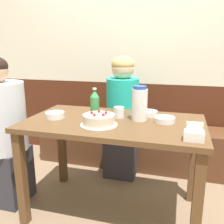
{
  "coord_description": "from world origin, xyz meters",
  "views": [
    {
      "loc": [
        0.45,
        -1.64,
        1.24
      ],
      "look_at": [
        -0.03,
        0.05,
        0.78
      ],
      "focal_mm": 40.0,
      "sensor_mm": 36.0,
      "label": 1
    }
  ],
  "objects_px": {
    "bowl_side_dish": "(55,115)",
    "glass_water_tall": "(119,112)",
    "bowl_rice_small": "(164,120)",
    "person_pale_blue_shirt": "(2,132)",
    "bench_seat": "(134,145)",
    "person_teal_shirt": "(122,120)",
    "water_pitcher": "(140,104)",
    "bowl_soup_white": "(148,113)",
    "soju_bottle": "(95,103)",
    "napkin_holder": "(194,134)",
    "birthday_cake": "(99,120)"
  },
  "relations": [
    {
      "from": "water_pitcher",
      "to": "bowl_side_dish",
      "type": "xyz_separation_m",
      "value": [
        -0.61,
        -0.11,
        -0.1
      ]
    },
    {
      "from": "bench_seat",
      "to": "person_teal_shirt",
      "type": "relative_size",
      "value": 1.77
    },
    {
      "from": "bowl_rice_small",
      "to": "napkin_holder",
      "type": "bearing_deg",
      "value": -59.58
    },
    {
      "from": "bowl_rice_small",
      "to": "bowl_side_dish",
      "type": "bearing_deg",
      "value": -172.08
    },
    {
      "from": "napkin_holder",
      "to": "person_teal_shirt",
      "type": "bearing_deg",
      "value": 125.36
    },
    {
      "from": "bowl_soup_white",
      "to": "bowl_rice_small",
      "type": "relative_size",
      "value": 0.94
    },
    {
      "from": "napkin_holder",
      "to": "person_pale_blue_shirt",
      "type": "relative_size",
      "value": 0.09
    },
    {
      "from": "bench_seat",
      "to": "person_teal_shirt",
      "type": "height_order",
      "value": "person_teal_shirt"
    },
    {
      "from": "birthday_cake",
      "to": "napkin_holder",
      "type": "height_order",
      "value": "napkin_holder"
    },
    {
      "from": "soju_bottle",
      "to": "napkin_holder",
      "type": "xyz_separation_m",
      "value": [
        0.71,
        -0.34,
        -0.06
      ]
    },
    {
      "from": "birthday_cake",
      "to": "bowl_soup_white",
      "type": "bearing_deg",
      "value": 49.65
    },
    {
      "from": "water_pitcher",
      "to": "bowl_soup_white",
      "type": "xyz_separation_m",
      "value": [
        0.05,
        0.14,
        -0.1
      ]
    },
    {
      "from": "bowl_side_dish",
      "to": "person_pale_blue_shirt",
      "type": "relative_size",
      "value": 0.12
    },
    {
      "from": "soju_bottle",
      "to": "bowl_rice_small",
      "type": "height_order",
      "value": "soju_bottle"
    },
    {
      "from": "bowl_side_dish",
      "to": "glass_water_tall",
      "type": "relative_size",
      "value": 1.73
    },
    {
      "from": "water_pitcher",
      "to": "bowl_rice_small",
      "type": "bearing_deg",
      "value": -1.34
    },
    {
      "from": "bowl_soup_white",
      "to": "person_pale_blue_shirt",
      "type": "relative_size",
      "value": 0.12
    },
    {
      "from": "napkin_holder",
      "to": "bowl_side_dish",
      "type": "height_order",
      "value": "napkin_holder"
    },
    {
      "from": "napkin_holder",
      "to": "glass_water_tall",
      "type": "height_order",
      "value": "napkin_holder"
    },
    {
      "from": "bowl_rice_small",
      "to": "person_pale_blue_shirt",
      "type": "relative_size",
      "value": 0.12
    },
    {
      "from": "napkin_holder",
      "to": "birthday_cake",
      "type": "bearing_deg",
      "value": 168.31
    },
    {
      "from": "water_pitcher",
      "to": "soju_bottle",
      "type": "height_order",
      "value": "water_pitcher"
    },
    {
      "from": "water_pitcher",
      "to": "napkin_holder",
      "type": "relative_size",
      "value": 2.25
    },
    {
      "from": "bowl_rice_small",
      "to": "person_pale_blue_shirt",
      "type": "height_order",
      "value": "person_pale_blue_shirt"
    },
    {
      "from": "bench_seat",
      "to": "water_pitcher",
      "type": "xyz_separation_m",
      "value": [
        0.17,
        -0.76,
        0.63
      ]
    },
    {
      "from": "birthday_cake",
      "to": "person_pale_blue_shirt",
      "type": "relative_size",
      "value": 0.21
    },
    {
      "from": "napkin_holder",
      "to": "bowl_soup_white",
      "type": "bearing_deg",
      "value": 124.45
    },
    {
      "from": "napkin_holder",
      "to": "bench_seat",
      "type": "bearing_deg",
      "value": 116.28
    },
    {
      "from": "birthday_cake",
      "to": "soju_bottle",
      "type": "bearing_deg",
      "value": 115.9
    },
    {
      "from": "soju_bottle",
      "to": "person_pale_blue_shirt",
      "type": "height_order",
      "value": "person_pale_blue_shirt"
    },
    {
      "from": "birthday_cake",
      "to": "glass_water_tall",
      "type": "relative_size",
      "value": 3.11
    },
    {
      "from": "napkin_holder",
      "to": "bowl_side_dish",
      "type": "distance_m",
      "value": 0.99
    },
    {
      "from": "bench_seat",
      "to": "bowl_rice_small",
      "type": "xyz_separation_m",
      "value": [
        0.35,
        -0.77,
        0.53
      ]
    },
    {
      "from": "soju_bottle",
      "to": "person_pale_blue_shirt",
      "type": "xyz_separation_m",
      "value": [
        -0.72,
        -0.18,
        -0.24
      ]
    },
    {
      "from": "bowl_rice_small",
      "to": "glass_water_tall",
      "type": "xyz_separation_m",
      "value": [
        -0.33,
        0.03,
        0.02
      ]
    },
    {
      "from": "birthday_cake",
      "to": "water_pitcher",
      "type": "height_order",
      "value": "water_pitcher"
    },
    {
      "from": "glass_water_tall",
      "to": "person_pale_blue_shirt",
      "type": "xyz_separation_m",
      "value": [
        -0.91,
        -0.18,
        -0.18
      ]
    },
    {
      "from": "bench_seat",
      "to": "bowl_soup_white",
      "type": "xyz_separation_m",
      "value": [
        0.22,
        -0.62,
        0.53
      ]
    },
    {
      "from": "water_pitcher",
      "to": "glass_water_tall",
      "type": "height_order",
      "value": "water_pitcher"
    },
    {
      "from": "glass_water_tall",
      "to": "person_pale_blue_shirt",
      "type": "relative_size",
      "value": 0.07
    },
    {
      "from": "birthday_cake",
      "to": "person_pale_blue_shirt",
      "type": "bearing_deg",
      "value": 177.45
    },
    {
      "from": "soju_bottle",
      "to": "person_teal_shirt",
      "type": "xyz_separation_m",
      "value": [
        0.09,
        0.53,
        -0.28
      ]
    },
    {
      "from": "birthday_cake",
      "to": "napkin_holder",
      "type": "relative_size",
      "value": 2.28
    },
    {
      "from": "water_pitcher",
      "to": "person_teal_shirt",
      "type": "xyz_separation_m",
      "value": [
        -0.25,
        0.55,
        -0.3
      ]
    },
    {
      "from": "napkin_holder",
      "to": "water_pitcher",
      "type": "bearing_deg",
      "value": 138.66
    },
    {
      "from": "napkin_holder",
      "to": "bowl_rice_small",
      "type": "distance_m",
      "value": 0.37
    },
    {
      "from": "person_teal_shirt",
      "to": "glass_water_tall",
      "type": "bearing_deg",
      "value": 10.57
    },
    {
      "from": "birthday_cake",
      "to": "bowl_soup_white",
      "type": "xyz_separation_m",
      "value": [
        0.29,
        0.34,
        -0.02
      ]
    },
    {
      "from": "bench_seat",
      "to": "birthday_cake",
      "type": "relative_size",
      "value": 8.24
    },
    {
      "from": "birthday_cake",
      "to": "napkin_holder",
      "type": "xyz_separation_m",
      "value": [
        0.6,
        -0.12,
        0.0
      ]
    }
  ]
}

